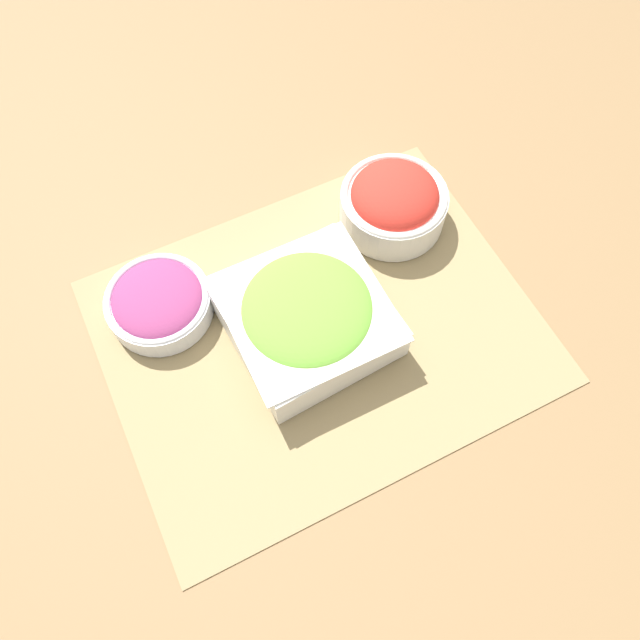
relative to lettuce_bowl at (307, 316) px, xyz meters
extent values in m
plane|color=olive|center=(0.02, -0.01, -0.05)|extent=(3.00, 3.00, 0.00)
cube|color=#937F56|center=(0.02, -0.01, -0.04)|extent=(0.58, 0.46, 0.00)
cube|color=white|center=(0.00, 0.00, -0.01)|extent=(0.21, 0.21, 0.06)
cube|color=white|center=(0.00, 0.00, 0.02)|extent=(0.20, 0.20, 0.00)
ellipsoid|color=#6BAD38|center=(0.00, 0.00, 0.02)|extent=(0.17, 0.17, 0.04)
cylinder|color=silver|center=(-0.17, 0.12, -0.02)|extent=(0.14, 0.14, 0.04)
torus|color=silver|center=(-0.17, 0.12, -0.01)|extent=(0.14, 0.14, 0.01)
ellipsoid|color=#93386B|center=(-0.17, 0.12, -0.01)|extent=(0.12, 0.12, 0.03)
cylinder|color=white|center=(0.20, 0.11, -0.01)|extent=(0.16, 0.16, 0.06)
torus|color=white|center=(0.20, 0.11, 0.02)|extent=(0.15, 0.15, 0.01)
ellipsoid|color=red|center=(0.20, 0.11, 0.02)|extent=(0.13, 0.13, 0.06)
camera|label=1|loc=(-0.15, -0.35, 0.73)|focal=35.00mm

